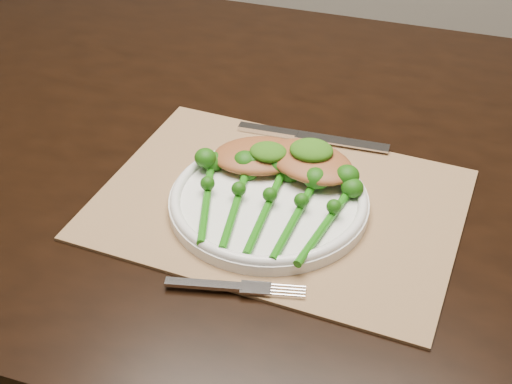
% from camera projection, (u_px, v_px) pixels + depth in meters
% --- Properties ---
extents(dining_table, '(1.67, 1.03, 0.75)m').
position_uv_depth(dining_table, '(262.00, 327.00, 1.20)').
color(dining_table, black).
rests_on(dining_table, ground).
extents(placemat, '(0.47, 0.38, 0.00)m').
position_uv_depth(placemat, '(279.00, 204.00, 0.87)').
color(placemat, '#95714C').
rests_on(placemat, dining_table).
extents(dinner_plate, '(0.24, 0.24, 0.02)m').
position_uv_depth(dinner_plate, '(269.00, 200.00, 0.85)').
color(dinner_plate, white).
rests_on(dinner_plate, placemat).
extents(knife, '(0.21, 0.03, 0.01)m').
position_uv_depth(knife, '(298.00, 135.00, 0.98)').
color(knife, silver).
rests_on(knife, placemat).
extents(fork, '(0.15, 0.03, 0.00)m').
position_uv_depth(fork, '(244.00, 287.00, 0.75)').
color(fork, silver).
rests_on(fork, placemat).
extents(chicken_fillet_left, '(0.14, 0.11, 0.02)m').
position_uv_depth(chicken_fillet_left, '(260.00, 156.00, 0.90)').
color(chicken_fillet_left, '#A0592E').
rests_on(chicken_fillet_left, dinner_plate).
extents(chicken_fillet_right, '(0.14, 0.13, 0.02)m').
position_uv_depth(chicken_fillet_right, '(310.00, 161.00, 0.88)').
color(chicken_fillet_right, '#A0592E').
rests_on(chicken_fillet_right, dinner_plate).
extents(pesto_dollop_left, '(0.05, 0.04, 0.02)m').
position_uv_depth(pesto_dollop_left, '(268.00, 152.00, 0.88)').
color(pesto_dollop_left, '#1D4C0A').
rests_on(pesto_dollop_left, chicken_fillet_left).
extents(pesto_dollop_right, '(0.05, 0.05, 0.02)m').
position_uv_depth(pesto_dollop_right, '(311.00, 150.00, 0.87)').
color(pesto_dollop_right, '#1D4C0A').
rests_on(pesto_dollop_right, chicken_fillet_right).
extents(broccolini_bundle, '(0.18, 0.19, 0.04)m').
position_uv_depth(broccolini_bundle, '(265.00, 213.00, 0.82)').
color(broccolini_bundle, '#17640D').
rests_on(broccolini_bundle, dinner_plate).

